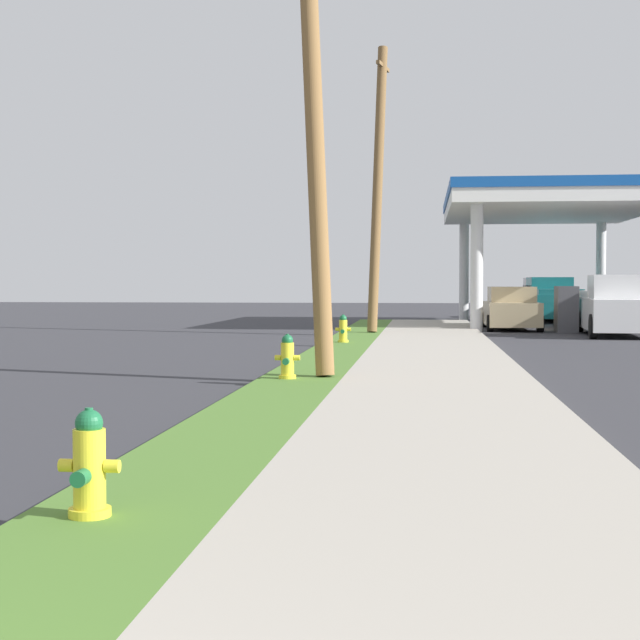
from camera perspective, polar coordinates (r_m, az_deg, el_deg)
name	(u,v)px	position (r m, az deg, el deg)	size (l,w,h in m)	color
fire_hydrant_nearest	(89,469)	(6.74, -13.66, -8.68)	(0.42, 0.37, 0.74)	yellow
fire_hydrant_second	(287,359)	(15.86, -1.97, -2.36)	(0.42, 0.38, 0.74)	yellow
fire_hydrant_third	(343,330)	(25.55, 1.39, -0.61)	(0.42, 0.37, 0.74)	yellow
utility_pole_midground	(313,85)	(17.13, -0.44, 13.88)	(1.11, 2.17, 9.94)	olive
utility_pole_background	(378,185)	(31.41, 3.47, 8.08)	(0.65, 2.23, 9.42)	brown
car_tan_by_near_pump	(511,310)	(35.54, 11.36, 0.59)	(1.94, 4.50, 1.57)	tan
truck_white_at_forecourt	(617,308)	(32.37, 17.35, 0.72)	(2.45, 5.52, 1.97)	white
truck_silver_on_apron	(548,300)	(46.96, 13.50, 1.20)	(2.30, 5.47, 1.97)	#BCBCC1
truck_teal_at_far_bay	(552,301)	(43.45, 13.73, 1.12)	(2.19, 5.43, 1.97)	#197075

